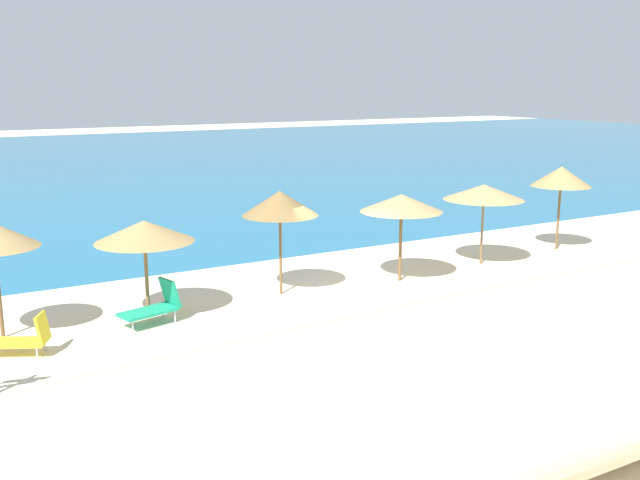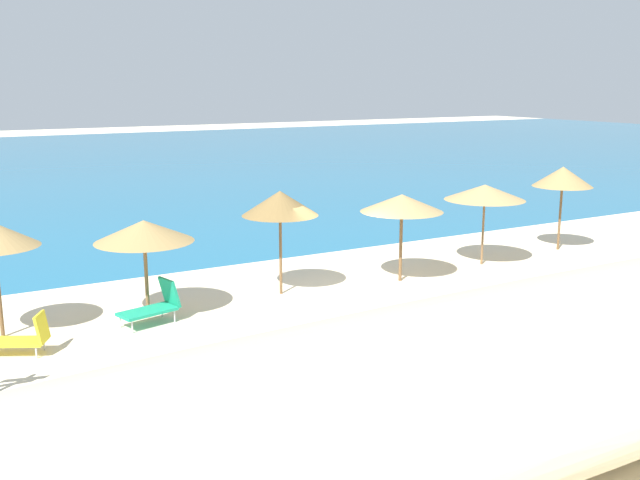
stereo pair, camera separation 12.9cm
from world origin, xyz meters
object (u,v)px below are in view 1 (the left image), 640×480
(beach_umbrella_5, at_px, (561,177))
(lounge_chair_1, at_px, (18,339))
(beach_umbrella_4, at_px, (484,192))
(beach_umbrella_1, at_px, (144,231))
(beach_umbrella_2, at_px, (280,203))
(lounge_chair_0, at_px, (155,306))
(beach_umbrella_3, at_px, (401,203))

(beach_umbrella_5, xyz_separation_m, lounge_chair_1, (-17.95, -1.35, -2.20))
(beach_umbrella_4, bearing_deg, beach_umbrella_1, 179.77)
(beach_umbrella_1, bearing_deg, beach_umbrella_2, 2.87)
(lounge_chair_0, bearing_deg, beach_umbrella_1, -13.75)
(beach_umbrella_3, xyz_separation_m, beach_umbrella_4, (3.47, 0.31, 0.02))
(beach_umbrella_5, height_order, lounge_chair_1, beach_umbrella_5)
(beach_umbrella_1, distance_m, beach_umbrella_2, 3.85)
(beach_umbrella_3, bearing_deg, beach_umbrella_4, 5.09)
(beach_umbrella_5, bearing_deg, beach_umbrella_1, -179.13)
(beach_umbrella_3, relative_size, beach_umbrella_5, 0.89)
(beach_umbrella_3, relative_size, lounge_chair_1, 1.56)
(lounge_chair_0, bearing_deg, beach_umbrella_3, -102.63)
(beach_umbrella_4, relative_size, beach_umbrella_5, 0.89)
(beach_umbrella_1, distance_m, beach_umbrella_3, 7.51)
(beach_umbrella_4, bearing_deg, lounge_chair_1, -175.65)
(beach_umbrella_2, height_order, lounge_chair_0, beach_umbrella_2)
(beach_umbrella_3, height_order, lounge_chair_0, beach_umbrella_3)
(lounge_chair_0, bearing_deg, beach_umbrella_2, -93.21)
(beach_umbrella_3, height_order, beach_umbrella_5, beach_umbrella_5)
(beach_umbrella_2, relative_size, beach_umbrella_4, 1.11)
(beach_umbrella_2, relative_size, beach_umbrella_3, 1.12)
(beach_umbrella_3, height_order, beach_umbrella_4, beach_umbrella_4)
(lounge_chair_1, bearing_deg, beach_umbrella_1, -42.91)
(beach_umbrella_1, relative_size, lounge_chair_0, 1.58)
(beach_umbrella_3, distance_m, lounge_chair_1, 10.90)
(beach_umbrella_4, bearing_deg, beach_umbrella_5, 4.07)
(lounge_chair_1, bearing_deg, beach_umbrella_4, -57.92)
(beach_umbrella_3, relative_size, beach_umbrella_4, 1.00)
(lounge_chair_0, relative_size, lounge_chair_1, 0.94)
(beach_umbrella_3, bearing_deg, beach_umbrella_2, 171.57)
(beach_umbrella_2, bearing_deg, lounge_chair_1, -169.40)
(lounge_chair_0, xyz_separation_m, lounge_chair_1, (-3.20, -0.58, -0.08))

